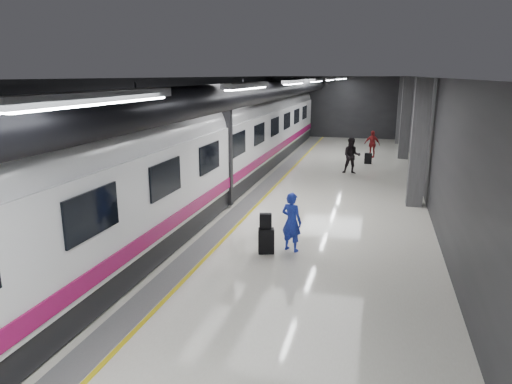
% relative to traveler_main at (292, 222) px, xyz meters
% --- Properties ---
extents(ground, '(40.00, 40.00, 0.00)m').
position_rel_traveler_main_xyz_m(ground, '(-1.08, 3.50, -0.81)').
color(ground, white).
rests_on(ground, ground).
extents(platform_hall, '(10.02, 40.02, 4.51)m').
position_rel_traveler_main_xyz_m(platform_hall, '(-1.37, 4.46, 2.73)').
color(platform_hall, black).
rests_on(platform_hall, ground).
extents(train, '(3.05, 38.00, 4.05)m').
position_rel_traveler_main_xyz_m(train, '(-4.33, 3.50, 1.26)').
color(train, black).
rests_on(train, ground).
extents(traveler_main, '(0.68, 0.56, 1.61)m').
position_rel_traveler_main_xyz_m(traveler_main, '(0.00, 0.00, 0.00)').
color(traveler_main, blue).
rests_on(traveler_main, ground).
extents(suitcase_main, '(0.47, 0.37, 0.67)m').
position_rel_traveler_main_xyz_m(suitcase_main, '(-0.60, -0.36, -0.47)').
color(suitcase_main, black).
rests_on(suitcase_main, ground).
extents(shoulder_bag, '(0.34, 0.23, 0.41)m').
position_rel_traveler_main_xyz_m(shoulder_bag, '(-0.63, -0.34, 0.07)').
color(shoulder_bag, black).
rests_on(shoulder_bag, suitcase_main).
extents(traveler_far_a, '(0.88, 0.71, 1.72)m').
position_rel_traveler_main_xyz_m(traveler_far_a, '(0.90, 10.51, 0.05)').
color(traveler_far_a, black).
rests_on(traveler_far_a, ground).
extents(traveler_far_b, '(0.97, 0.65, 1.53)m').
position_rel_traveler_main_xyz_m(traveler_far_b, '(1.74, 15.37, -0.04)').
color(traveler_far_b, maroon).
rests_on(traveler_far_b, ground).
extents(suitcase_far, '(0.39, 0.26, 0.57)m').
position_rel_traveler_main_xyz_m(suitcase_far, '(1.61, 13.30, -0.52)').
color(suitcase_far, black).
rests_on(suitcase_far, ground).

